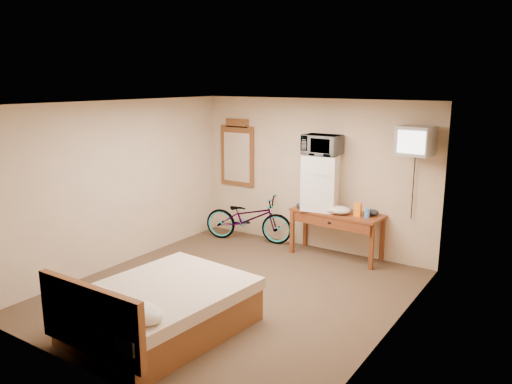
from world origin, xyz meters
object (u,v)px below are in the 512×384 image
crt_television (415,141)px  wall_mirror (237,154)px  desk (336,219)px  bed (157,309)px  blue_cup (367,213)px  bicycle (248,218)px  microwave (322,145)px  mini_fridge (321,182)px

crt_television → wall_mirror: 3.30m
crt_television → wall_mirror: (-3.26, 0.25, -0.47)m
crt_television → wall_mirror: size_ratio=0.49×
desk → wall_mirror: wall_mirror is taller
bed → wall_mirror: bearing=112.3°
blue_cup → crt_television: (0.63, 0.06, 1.13)m
desk → wall_mirror: (-2.10, 0.28, 0.84)m
bicycle → desk: bearing=-103.3°
microwave → blue_cup: bearing=-4.4°
desk → blue_cup: bearing=-3.4°
mini_fridge → crt_television: crt_television is taller
blue_cup → mini_fridge: bearing=174.4°
mini_fridge → blue_cup: bearing=-5.6°
crt_television → bed: bearing=-117.3°
blue_cup → wall_mirror: size_ratio=0.11×
crt_television → microwave: bearing=179.0°
desk → mini_fridge: mini_fridge is taller
microwave → bicycle: 1.92m
blue_cup → bicycle: size_ratio=0.09×
mini_fridge → bed: bearing=-95.0°
wall_mirror → crt_television: bearing=-4.4°
desk → crt_television: (1.16, 0.02, 1.31)m
mini_fridge → blue_cup: size_ratio=6.51×
mini_fridge → bicycle: bearing=-175.4°
desk → bed: size_ratio=0.73×
blue_cup → wall_mirror: bearing=173.3°
desk → crt_television: crt_television is taller
wall_mirror → bicycle: size_ratio=0.77×
mini_fridge → crt_television: 1.64m
microwave → bicycle: (-1.33, -0.11, -1.37)m
mini_fridge → microwave: (0.00, 0.00, 0.60)m
microwave → blue_cup: microwave is taller
desk → bicycle: 1.65m
bed → microwave: bearing=85.0°
desk → microwave: 1.19m
mini_fridge → microwave: bearing=56.2°
microwave → bicycle: bearing=-174.2°
wall_mirror → bed: 4.12m
blue_cup → bicycle: blue_cup is taller
wall_mirror → bed: wall_mirror is taller
desk → wall_mirror: bearing=172.6°
bicycle → bed: 3.48m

